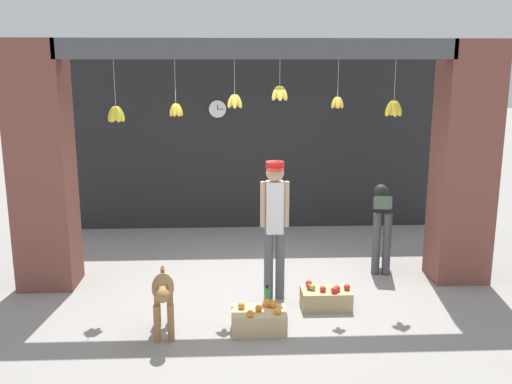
% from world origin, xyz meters
% --- Properties ---
extents(ground_plane, '(60.00, 60.00, 0.00)m').
position_xyz_m(ground_plane, '(0.00, 0.00, 0.00)').
color(ground_plane, gray).
extents(shop_back_wall, '(6.63, 0.12, 3.09)m').
position_xyz_m(shop_back_wall, '(0.00, 2.90, 1.54)').
color(shop_back_wall, '#232326').
rests_on(shop_back_wall, ground_plane).
extents(shop_pillar_left, '(0.70, 0.60, 3.09)m').
position_xyz_m(shop_pillar_left, '(-2.67, 0.30, 1.54)').
color(shop_pillar_left, brown).
rests_on(shop_pillar_left, ground_plane).
extents(shop_pillar_right, '(0.70, 0.60, 3.09)m').
position_xyz_m(shop_pillar_right, '(2.67, 0.30, 1.54)').
color(shop_pillar_right, brown).
rests_on(shop_pillar_right, ground_plane).
extents(storefront_awning, '(4.73, 0.27, 0.98)m').
position_xyz_m(storefront_awning, '(-0.02, 0.12, 2.92)').
color(storefront_awning, '#4C4C51').
extents(dog, '(0.30, 0.84, 0.67)m').
position_xyz_m(dog, '(-1.05, -1.15, 0.46)').
color(dog, '#9E7042').
rests_on(dog, ground_plane).
extents(shopkeeper, '(0.34, 0.28, 1.69)m').
position_xyz_m(shopkeeper, '(0.19, -0.27, 1.00)').
color(shopkeeper, '#56565B').
rests_on(shopkeeper, ground_plane).
extents(worker_stooping, '(0.37, 0.84, 1.11)m').
position_xyz_m(worker_stooping, '(1.75, 0.71, 0.74)').
color(worker_stooping, '#424247').
rests_on(worker_stooping, ground_plane).
extents(fruit_crate_oranges, '(0.58, 0.37, 0.30)m').
position_xyz_m(fruit_crate_oranges, '(-0.04, -1.15, 0.13)').
color(fruit_crate_oranges, tan).
rests_on(fruit_crate_oranges, ground_plane).
extents(fruit_crate_apples, '(0.58, 0.35, 0.29)m').
position_xyz_m(fruit_crate_apples, '(0.78, -0.57, 0.12)').
color(fruit_crate_apples, tan).
rests_on(fruit_crate_apples, ground_plane).
extents(water_bottle, '(0.07, 0.07, 0.30)m').
position_xyz_m(water_bottle, '(0.08, -0.60, 0.14)').
color(water_bottle, '#38934C').
rests_on(water_bottle, ground_plane).
extents(wall_clock, '(0.31, 0.03, 0.31)m').
position_xyz_m(wall_clock, '(-0.54, 2.83, 2.06)').
color(wall_clock, black).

